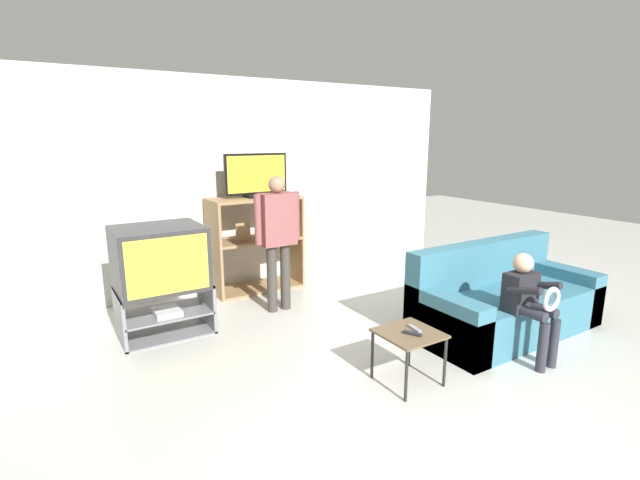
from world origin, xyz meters
name	(u,v)px	position (x,y,z in m)	size (l,w,h in m)	color
ground_plane	(482,439)	(0.00, 0.00, 0.00)	(18.00, 18.00, 0.00)	beige
wall_back	(242,184)	(0.00, 3.85, 1.30)	(6.40, 0.06, 2.60)	beige
tv_stand	(165,311)	(-1.31, 2.72, 0.24)	(0.86, 0.53, 0.48)	slate
television_main	(159,258)	(-1.33, 2.72, 0.78)	(0.80, 0.67, 0.60)	#2D2D33
media_shelf	(256,243)	(0.02, 3.52, 0.60)	(1.12, 0.51, 1.17)	#9E7A51
television_flat	(256,177)	(0.05, 3.50, 1.42)	(0.80, 0.20, 0.53)	black
snack_table	(409,339)	(0.07, 0.79, 0.37)	(0.44, 0.44, 0.42)	brown
remote_control_black	(412,333)	(0.06, 0.74, 0.43)	(0.04, 0.14, 0.02)	#232328
remote_control_white	(415,329)	(0.14, 0.80, 0.43)	(0.04, 0.14, 0.02)	gray
couch	(503,302)	(1.57, 1.05, 0.29)	(1.94, 0.86, 0.85)	teal
person_standing_adult	(278,231)	(-0.07, 2.72, 0.90)	(0.53, 0.20, 1.49)	#3D3833
person_seated_child	(529,298)	(1.20, 0.54, 0.56)	(0.33, 0.43, 0.93)	#2D2D38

